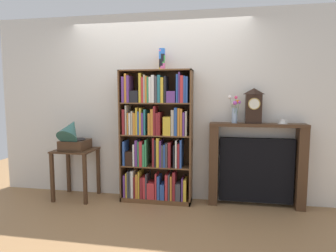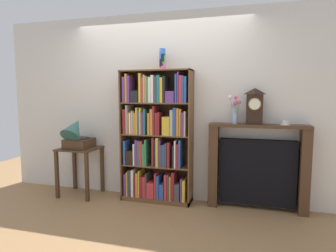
# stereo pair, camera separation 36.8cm
# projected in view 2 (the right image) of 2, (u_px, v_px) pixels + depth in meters

# --- Properties ---
(ground_plane) EXTENTS (8.12, 6.40, 0.02)m
(ground_plane) POSITION_uv_depth(u_px,v_px,m) (154.00, 204.00, 3.90)
(ground_plane) COLOR #997047
(wall_back) EXTENTS (5.12, 0.08, 2.61)m
(wall_back) POSITION_uv_depth(u_px,v_px,m) (167.00, 107.00, 4.04)
(wall_back) COLOR silver
(wall_back) RESTS_ON ground
(bookshelf) EXTENTS (0.98, 0.31, 1.81)m
(bookshelf) POSITION_uv_depth(u_px,v_px,m) (156.00, 140.00, 3.91)
(bookshelf) COLOR brown
(bookshelf) RESTS_ON ground
(cup_stack) EXTENTS (0.08, 0.08, 0.29)m
(cup_stack) POSITION_uv_depth(u_px,v_px,m) (162.00, 59.00, 3.82)
(cup_stack) COLOR yellow
(cup_stack) RESTS_ON bookshelf
(side_table_left) EXTENTS (0.55, 0.49, 0.71)m
(side_table_left) POSITION_uv_depth(u_px,v_px,m) (80.00, 160.00, 4.19)
(side_table_left) COLOR #472D1C
(side_table_left) RESTS_ON ground
(gramophone) EXTENTS (0.35, 0.50, 0.51)m
(gramophone) POSITION_uv_depth(u_px,v_px,m) (76.00, 134.00, 4.08)
(gramophone) COLOR #472D1C
(gramophone) RESTS_ON side_table_left
(fireplace_mantel) EXTENTS (1.24, 0.22, 1.11)m
(fireplace_mantel) POSITION_uv_depth(u_px,v_px,m) (257.00, 168.00, 3.66)
(fireplace_mantel) COLOR #472D1C
(fireplace_mantel) RESTS_ON ground
(mantel_clock) EXTENTS (0.20, 0.14, 0.46)m
(mantel_clock) POSITION_uv_depth(u_px,v_px,m) (254.00, 106.00, 3.57)
(mantel_clock) COLOR black
(mantel_clock) RESTS_ON fireplace_mantel
(flower_vase) EXTENTS (0.17, 0.19, 0.36)m
(flower_vase) POSITION_uv_depth(u_px,v_px,m) (235.00, 110.00, 3.63)
(flower_vase) COLOR #99B2D1
(flower_vase) RESTS_ON fireplace_mantel
(teacup_with_saucer) EXTENTS (0.12, 0.12, 0.06)m
(teacup_with_saucer) POSITION_uv_depth(u_px,v_px,m) (285.00, 123.00, 3.49)
(teacup_with_saucer) COLOR white
(teacup_with_saucer) RESTS_ON fireplace_mantel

